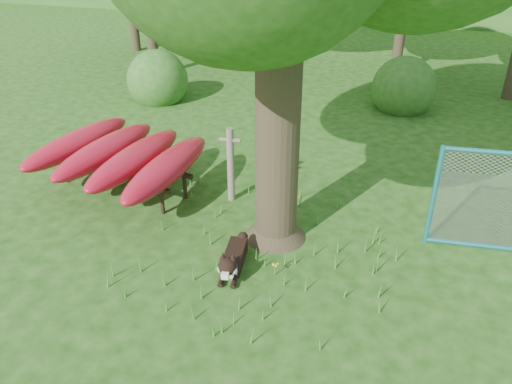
% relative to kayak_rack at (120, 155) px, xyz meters
% --- Properties ---
extents(ground, '(80.00, 80.00, 0.00)m').
position_rel_kayak_rack_xyz_m(ground, '(2.93, -2.18, -0.78)').
color(ground, '#18430D').
rests_on(ground, ground).
extents(wooden_post, '(0.41, 0.15, 1.48)m').
position_rel_kayak_rack_xyz_m(wooden_post, '(2.19, 0.31, 0.01)').
color(wooden_post, '#6D6252').
rests_on(wooden_post, ground).
extents(kayak_rack, '(3.21, 3.44, 1.02)m').
position_rel_kayak_rack_xyz_m(kayak_rack, '(0.00, 0.00, 0.00)').
color(kayak_rack, black).
rests_on(kayak_rack, ground).
extents(husky_dog, '(0.43, 1.22, 0.54)m').
position_rel_kayak_rack_xyz_m(husky_dog, '(3.01, -1.78, -0.59)').
color(husky_dog, black).
rests_on(husky_dog, ground).
extents(wildflower_clump, '(0.10, 0.09, 0.22)m').
position_rel_kayak_rack_xyz_m(wildflower_clump, '(3.67, -1.69, -0.60)').
color(wildflower_clump, '#428E2E').
rests_on(wildflower_clump, ground).
extents(shrub_left, '(1.80, 1.80, 1.80)m').
position_rel_kayak_rack_xyz_m(shrub_left, '(-2.07, 5.32, -0.78)').
color(shrub_left, '#285E1E').
rests_on(shrub_left, ground).
extents(shrub_mid, '(1.80, 1.80, 1.80)m').
position_rel_kayak_rack_xyz_m(shrub_mid, '(4.93, 6.82, -0.78)').
color(shrub_mid, '#285E1E').
rests_on(shrub_mid, ground).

